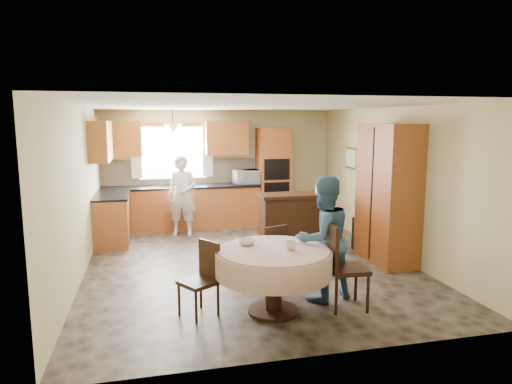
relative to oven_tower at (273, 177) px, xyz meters
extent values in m
cube|color=brown|center=(-1.15, -2.69, -1.06)|extent=(5.00, 6.00, 0.01)
cube|color=white|center=(-1.15, -2.69, 1.44)|extent=(5.00, 6.00, 0.01)
cube|color=tan|center=(-1.15, 0.31, 0.19)|extent=(5.00, 0.02, 2.50)
cube|color=tan|center=(-1.15, -5.69, 0.19)|extent=(5.00, 0.02, 2.50)
cube|color=tan|center=(-3.65, -2.69, 0.19)|extent=(0.02, 6.00, 2.50)
cube|color=tan|center=(1.35, -2.69, 0.19)|extent=(0.02, 6.00, 2.50)
cube|color=white|center=(-2.15, 0.29, 0.54)|extent=(1.40, 0.03, 1.10)
cube|color=white|center=(-2.90, 0.24, 0.59)|extent=(0.22, 0.02, 1.15)
cube|color=white|center=(-1.40, 0.24, 0.59)|extent=(0.22, 0.02, 1.15)
cube|color=#C66A34|center=(-2.00, 0.01, -0.62)|extent=(3.30, 0.60, 0.88)
cube|color=black|center=(-2.00, 0.01, -0.16)|extent=(3.30, 0.64, 0.04)
cube|color=#C66A34|center=(-3.35, -0.89, -0.62)|extent=(0.60, 1.20, 0.88)
cube|color=black|center=(-3.35, -0.89, -0.16)|extent=(0.64, 1.20, 0.04)
cube|color=tan|center=(-2.00, 0.30, 0.12)|extent=(3.30, 0.02, 0.55)
cube|color=#C06E30|center=(-3.20, 0.15, 0.85)|extent=(0.85, 0.33, 0.72)
cube|color=#C06E30|center=(-1.00, 0.15, 0.85)|extent=(0.90, 0.33, 0.72)
cube|color=#C06E30|center=(-3.48, -0.89, 0.85)|extent=(0.33, 1.20, 0.72)
cube|color=#C66A34|center=(0.00, 0.00, 0.00)|extent=(0.66, 0.62, 2.12)
cube|color=black|center=(0.00, -0.31, 0.19)|extent=(0.56, 0.01, 0.45)
cube|color=black|center=(0.00, -0.31, -0.31)|extent=(0.56, 0.01, 0.45)
cone|color=beige|center=(-2.15, -0.19, 1.06)|extent=(0.36, 0.36, 0.18)
cube|color=#321A0D|center=(-0.12, -1.95, -0.60)|extent=(1.30, 0.54, 0.93)
cube|color=black|center=(1.05, -2.40, -0.77)|extent=(0.44, 0.32, 0.58)
cube|color=#C66A34|center=(1.07, -3.07, 0.05)|extent=(0.58, 1.17, 2.23)
cylinder|color=#321A0D|center=(-1.26, -4.60, -0.70)|extent=(0.20, 0.20, 0.72)
cylinder|color=#321A0D|center=(-1.26, -4.60, -1.04)|extent=(0.61, 0.61, 0.04)
cylinder|color=beige|center=(-1.26, -4.60, -0.30)|extent=(1.31, 1.31, 0.05)
cylinder|color=beige|center=(-1.26, -4.60, -0.44)|extent=(1.37, 1.37, 0.28)
cube|color=#321A0D|center=(-2.14, -4.48, -0.65)|extent=(0.52, 0.52, 0.05)
cube|color=#321A0D|center=(-1.99, -4.39, -0.41)|extent=(0.22, 0.32, 0.45)
cylinder|color=#321A0D|center=(-2.30, -4.65, -0.87)|extent=(0.03, 0.03, 0.39)
cylinder|color=#321A0D|center=(-1.98, -4.65, -0.87)|extent=(0.03, 0.03, 0.39)
cylinder|color=#321A0D|center=(-2.30, -4.32, -0.87)|extent=(0.03, 0.03, 0.39)
cylinder|color=#321A0D|center=(-1.98, -4.32, -0.87)|extent=(0.03, 0.03, 0.39)
cube|color=#321A0D|center=(-1.08, -3.70, -0.65)|extent=(0.49, 0.49, 0.05)
cube|color=#321A0D|center=(-1.02, -3.87, -0.41)|extent=(0.35, 0.16, 0.45)
cylinder|color=#321A0D|center=(-1.24, -3.87, -0.87)|extent=(0.03, 0.03, 0.39)
cylinder|color=#321A0D|center=(-0.92, -3.87, -0.87)|extent=(0.03, 0.03, 0.39)
cylinder|color=#321A0D|center=(-1.24, -3.54, -0.87)|extent=(0.03, 0.03, 0.39)
cylinder|color=#321A0D|center=(-0.92, -3.54, -0.87)|extent=(0.03, 0.03, 0.39)
cube|color=#321A0D|center=(-0.35, -4.66, -0.57)|extent=(0.49, 0.49, 0.05)
cube|color=#321A0D|center=(-0.56, -4.65, -0.28)|extent=(0.08, 0.44, 0.54)
cylinder|color=#321A0D|center=(-0.55, -4.86, -0.83)|extent=(0.04, 0.04, 0.47)
cylinder|color=#321A0D|center=(-0.15, -4.86, -0.83)|extent=(0.04, 0.04, 0.47)
cylinder|color=#321A0D|center=(-0.55, -4.47, -0.83)|extent=(0.04, 0.04, 0.47)
cylinder|color=#321A0D|center=(-0.15, -4.47, -0.83)|extent=(0.04, 0.04, 0.47)
cube|color=gold|center=(1.32, -1.16, 0.47)|extent=(0.05, 0.52, 0.43)
cube|color=silver|center=(1.29, -1.16, 0.47)|extent=(0.01, 0.43, 0.34)
imported|color=silver|center=(-0.60, -0.04, 0.01)|extent=(0.60, 0.46, 0.30)
imported|color=silver|center=(-2.02, -0.54, -0.26)|extent=(0.65, 0.49, 1.59)
imported|color=#38597A|center=(-0.53, -4.34, -0.26)|extent=(0.90, 0.77, 1.59)
imported|color=#B2B2B2|center=(-0.51, -1.95, -0.10)|extent=(0.29, 0.29, 0.05)
imported|color=silver|center=(0.30, -1.95, 0.01)|extent=(0.12, 0.12, 0.28)
imported|color=#B2B2B2|center=(-1.07, -4.67, -0.23)|extent=(0.14, 0.14, 0.10)
imported|color=#B2B2B2|center=(-1.52, -4.34, -0.25)|extent=(0.21, 0.21, 0.06)
camera|label=1|loc=(-2.65, -9.59, 1.21)|focal=32.00mm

